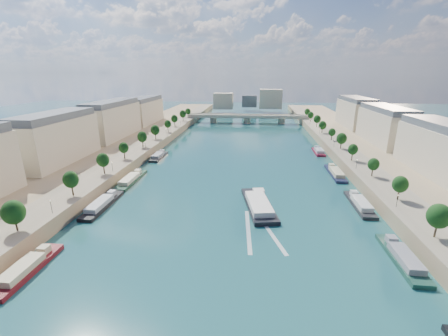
# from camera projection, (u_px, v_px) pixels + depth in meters

# --- Properties ---
(ground) EXTENTS (700.00, 700.00, 0.00)m
(ground) POSITION_uv_depth(u_px,v_px,m) (239.00, 166.00, 152.91)
(ground) COLOR #0E3A3E
(ground) RESTS_ON ground
(quay_left) EXTENTS (44.00, 520.00, 5.00)m
(quay_left) POSITION_uv_depth(u_px,v_px,m) (104.00, 157.00, 159.22)
(quay_left) COLOR #9E8460
(quay_left) RESTS_ON ground
(quay_right) EXTENTS (44.00, 520.00, 5.00)m
(quay_right) POSITION_uv_depth(u_px,v_px,m) (387.00, 165.00, 145.09)
(quay_right) COLOR #9E8460
(quay_right) RESTS_ON ground
(pave_left) EXTENTS (14.00, 520.00, 0.10)m
(pave_left) POSITION_uv_depth(u_px,v_px,m) (131.00, 153.00, 156.97)
(pave_left) COLOR gray
(pave_left) RESTS_ON quay_left
(pave_right) EXTENTS (14.00, 520.00, 0.10)m
(pave_right) POSITION_uv_depth(u_px,v_px,m) (356.00, 160.00, 145.79)
(pave_right) COLOR gray
(pave_right) RESTS_ON quay_right
(trees_left) EXTENTS (4.80, 268.80, 8.26)m
(trees_left) POSITION_uv_depth(u_px,v_px,m) (135.00, 143.00, 157.02)
(trees_left) COLOR #382B1E
(trees_left) RESTS_ON ground
(trees_right) EXTENTS (4.80, 268.80, 8.26)m
(trees_right) POSITION_uv_depth(u_px,v_px,m) (347.00, 144.00, 153.81)
(trees_right) COLOR #382B1E
(trees_right) RESTS_ON ground
(lamps_left) EXTENTS (0.36, 200.36, 4.28)m
(lamps_left) POSITION_uv_depth(u_px,v_px,m) (131.00, 153.00, 146.22)
(lamps_left) COLOR black
(lamps_left) RESTS_ON ground
(lamps_right) EXTENTS (0.36, 200.36, 4.28)m
(lamps_right) POSITION_uv_depth(u_px,v_px,m) (344.00, 151.00, 150.14)
(lamps_right) COLOR black
(lamps_right) RESTS_ON ground
(buildings_left) EXTENTS (16.00, 226.00, 23.20)m
(buildings_left) POSITION_uv_depth(u_px,v_px,m) (89.00, 127.00, 167.63)
(buildings_left) COLOR beige
(buildings_left) RESTS_ON ground
(buildings_right) EXTENTS (16.00, 226.00, 23.20)m
(buildings_right) POSITION_uv_depth(u_px,v_px,m) (409.00, 133.00, 150.95)
(buildings_right) COLOR beige
(buildings_right) RESTS_ON ground
(skyline) EXTENTS (79.00, 42.00, 22.00)m
(skyline) POSITION_uv_depth(u_px,v_px,m) (252.00, 100.00, 356.20)
(skyline) COLOR beige
(skyline) RESTS_ON ground
(bridge) EXTENTS (112.00, 12.00, 8.15)m
(bridge) POSITION_uv_depth(u_px,v_px,m) (247.00, 118.00, 281.41)
(bridge) COLOR #C1B79E
(bridge) RESTS_ON ground
(tour_barge) EXTENTS (13.48, 29.85, 3.91)m
(tour_barge) POSITION_uv_depth(u_px,v_px,m) (259.00, 204.00, 105.49)
(tour_barge) COLOR black
(tour_barge) RESTS_ON ground
(wake) EXTENTS (12.40, 26.02, 0.04)m
(wake) POSITION_uv_depth(u_px,v_px,m) (259.00, 231.00, 90.11)
(wake) COLOR silver
(wake) RESTS_ON ground
(moored_barges_left) EXTENTS (5.00, 121.54, 3.60)m
(moored_barges_left) POSITION_uv_depth(u_px,v_px,m) (118.00, 191.00, 118.28)
(moored_barges_left) COLOR maroon
(moored_barges_left) RESTS_ON ground
(moored_barges_right) EXTENTS (5.00, 162.99, 3.60)m
(moored_barges_right) POSITION_uv_depth(u_px,v_px,m) (361.00, 206.00, 104.75)
(moored_barges_right) COLOR black
(moored_barges_right) RESTS_ON ground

